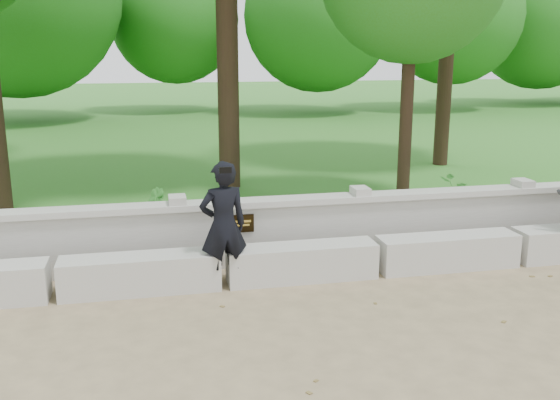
{
  "coord_description": "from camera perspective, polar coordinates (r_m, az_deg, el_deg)",
  "views": [
    {
      "loc": [
        -0.85,
        -5.36,
        2.85
      ],
      "look_at": [
        0.72,
        1.95,
        1.04
      ],
      "focal_mm": 40.0,
      "sensor_mm": 36.0,
      "label": 1
    }
  ],
  "objects": [
    {
      "name": "concrete_bench",
      "position": [
        7.77,
        -5.19,
        -6.19
      ],
      "size": [
        11.9,
        0.45,
        0.45
      ],
      "color": "beige",
      "rests_on": "ground"
    },
    {
      "name": "lawn",
      "position": [
        19.57,
        -9.56,
        5.43
      ],
      "size": [
        40.0,
        22.0,
        0.25
      ],
      "primitive_type": "cube",
      "color": "#367125",
      "rests_on": "ground"
    },
    {
      "name": "shrub_c",
      "position": [
        10.14,
        16.12,
        0.19
      ],
      "size": [
        0.77,
        0.73,
        0.68
      ],
      "primitive_type": "imported",
      "rotation": [
        0.0,
        0.0,
        3.56
      ],
      "color": "#33802B",
      "rests_on": "lawn"
    },
    {
      "name": "shrub_b",
      "position": [
        9.25,
        -11.39,
        -0.93
      ],
      "size": [
        0.33,
        0.39,
        0.64
      ],
      "primitive_type": "imported",
      "rotation": [
        0.0,
        0.0,
        1.7
      ],
      "color": "#33802B",
      "rests_on": "lawn"
    },
    {
      "name": "man_main",
      "position": [
        7.5,
        -5.2,
        -2.37
      ],
      "size": [
        0.63,
        0.57,
        1.58
      ],
      "color": "black",
      "rests_on": "ground"
    },
    {
      "name": "parapet_wall",
      "position": [
        8.36,
        -5.81,
        -3.04
      ],
      "size": [
        12.5,
        0.35,
        0.9
      ],
      "color": "#B3B1A9",
      "rests_on": "ground"
    },
    {
      "name": "ground",
      "position": [
        6.13,
        -2.89,
        -14.1
      ],
      "size": [
        80.0,
        80.0,
        0.0
      ],
      "primitive_type": "plane",
      "color": "#9B875F",
      "rests_on": "ground"
    }
  ]
}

